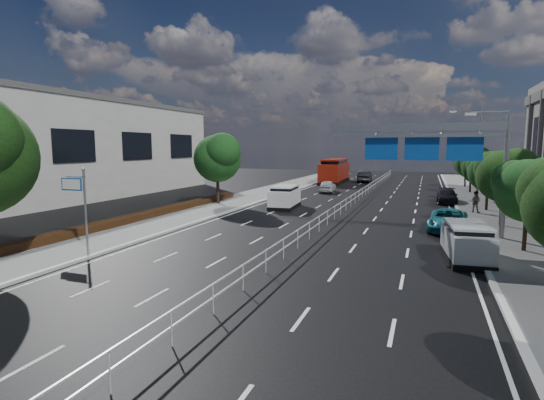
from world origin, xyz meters
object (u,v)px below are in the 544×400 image
(overhead_gantry, at_px, (435,144))
(pedestrian_a, at_px, (530,208))
(white_minivan, at_px, (285,197))
(parked_car_teal, at_px, (448,220))
(pedestrian_b, at_px, (475,202))
(silver_minivan, at_px, (467,242))
(near_car_dark, at_px, (365,177))
(parked_car_dark, at_px, (447,196))
(near_car_silver, at_px, (328,186))
(red_bus, at_px, (335,170))
(toilet_sign, at_px, (78,194))

(overhead_gantry, bearing_deg, pedestrian_a, 46.95)
(white_minivan, distance_m, parked_car_teal, 14.54)
(overhead_gantry, xyz_separation_m, pedestrian_b, (3.40, 10.14, -4.60))
(silver_minivan, bearing_deg, parked_car_teal, 88.04)
(white_minivan, bearing_deg, parked_car_teal, -29.37)
(near_car_dark, height_order, parked_car_dark, near_car_dark)
(near_car_silver, bearing_deg, pedestrian_b, 136.21)
(red_bus, height_order, pedestrian_b, red_bus)
(parked_car_dark, relative_size, pedestrian_a, 2.43)
(toilet_sign, bearing_deg, white_minivan, 72.99)
(red_bus, height_order, parked_car_teal, red_bus)
(near_car_silver, relative_size, pedestrian_b, 2.46)
(near_car_dark, height_order, pedestrian_a, pedestrian_a)
(overhead_gantry, relative_size, pedestrian_a, 5.37)
(overhead_gantry, xyz_separation_m, red_bus, (-13.51, 36.11, -3.73))
(overhead_gantry, distance_m, pedestrian_a, 10.75)
(red_bus, height_order, near_car_dark, red_bus)
(silver_minivan, distance_m, pedestrian_b, 15.82)
(silver_minivan, relative_size, pedestrian_b, 2.58)
(toilet_sign, distance_m, white_minivan, 19.04)
(near_car_dark, relative_size, parked_car_teal, 1.01)
(toilet_sign, height_order, overhead_gantry, overhead_gantry)
(parked_car_teal, bearing_deg, white_minivan, 159.87)
(white_minivan, xyz_separation_m, near_car_silver, (0.68, 14.24, -0.26))
(overhead_gantry, bearing_deg, red_bus, 110.51)
(white_minivan, height_order, parked_car_teal, white_minivan)
(parked_car_teal, bearing_deg, pedestrian_b, 78.62)
(red_bus, distance_m, parked_car_teal, 37.15)
(parked_car_dark, bearing_deg, toilet_sign, -124.70)
(toilet_sign, relative_size, pedestrian_a, 2.28)
(overhead_gantry, distance_m, red_bus, 38.73)
(white_minivan, height_order, pedestrian_a, pedestrian_a)
(parked_car_teal, distance_m, parked_car_dark, 14.71)
(overhead_gantry, relative_size, silver_minivan, 2.29)
(pedestrian_a, bearing_deg, silver_minivan, 26.68)
(pedestrian_b, bearing_deg, toilet_sign, 64.96)
(red_bus, bearing_deg, overhead_gantry, -71.50)
(near_car_silver, relative_size, pedestrian_a, 2.23)
(overhead_gantry, height_order, parked_car_teal, overhead_gantry)
(white_minivan, bearing_deg, parked_car_dark, 27.54)
(parked_car_teal, height_order, parked_car_dark, parked_car_teal)
(pedestrian_a, bearing_deg, overhead_gantry, 5.52)
(toilet_sign, height_order, silver_minivan, toilet_sign)
(white_minivan, relative_size, silver_minivan, 1.06)
(toilet_sign, bearing_deg, parked_car_teal, 32.64)
(toilet_sign, distance_m, silver_minivan, 19.88)
(silver_minivan, xyz_separation_m, parked_car_dark, (0.00, 22.21, -0.21))
(white_minivan, distance_m, near_car_dark, 30.51)
(near_car_dark, distance_m, pedestrian_a, 35.13)
(silver_minivan, height_order, parked_car_teal, silver_minivan)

